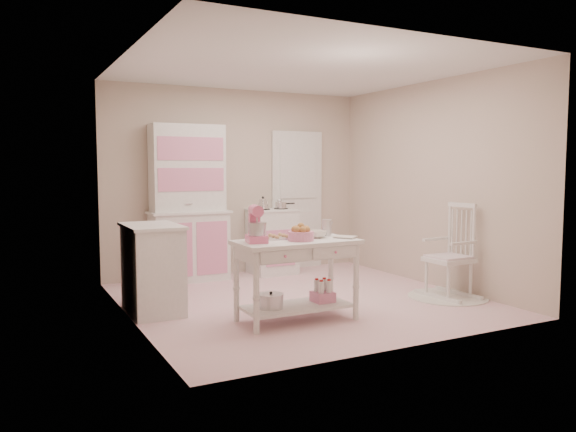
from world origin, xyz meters
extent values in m
plane|color=pink|center=(0.00, 0.00, 0.00)|extent=(3.80, 3.80, 0.00)
cube|color=white|center=(0.00, 0.00, 2.60)|extent=(3.80, 3.80, 0.04)
cube|color=beige|center=(0.00, 1.90, 1.30)|extent=(3.80, 0.04, 2.60)
cube|color=beige|center=(0.00, -1.90, 1.30)|extent=(3.80, 0.04, 2.60)
cube|color=beige|center=(-1.90, 0.00, 1.30)|extent=(0.04, 3.80, 2.60)
cube|color=beige|center=(1.90, 0.00, 1.30)|extent=(0.04, 3.80, 2.60)
cube|color=white|center=(0.95, 1.87, 1.02)|extent=(0.82, 0.05, 2.04)
cube|color=white|center=(-0.79, 1.66, 1.04)|extent=(1.06, 0.50, 2.08)
cube|color=white|center=(0.41, 1.61, 0.46)|extent=(0.62, 0.57, 0.92)
cube|color=white|center=(-1.63, 0.23, 0.46)|extent=(0.54, 0.84, 0.92)
cylinder|color=white|center=(1.59, -0.67, 0.01)|extent=(0.92, 0.92, 0.01)
cube|color=white|center=(1.59, -0.67, 0.55)|extent=(0.53, 0.75, 1.10)
cube|color=white|center=(-0.45, -0.74, 0.40)|extent=(1.20, 0.60, 0.80)
cube|color=pink|center=(-0.87, -0.72, 0.97)|extent=(0.26, 0.32, 0.34)
cube|color=silver|center=(-0.60, -0.56, 0.81)|extent=(0.34, 0.24, 0.02)
cylinder|color=pink|center=(-0.43, -0.79, 0.85)|extent=(0.25, 0.25, 0.09)
imported|color=white|center=(-0.19, -0.66, 0.84)|extent=(0.22, 0.22, 0.07)
cylinder|color=silver|center=(-0.01, -0.58, 0.89)|extent=(0.10, 0.10, 0.17)
imported|color=white|center=(0.00, -0.86, 0.81)|extent=(0.25, 0.26, 0.02)
camera|label=1|loc=(-3.01, -5.54, 1.51)|focal=35.00mm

